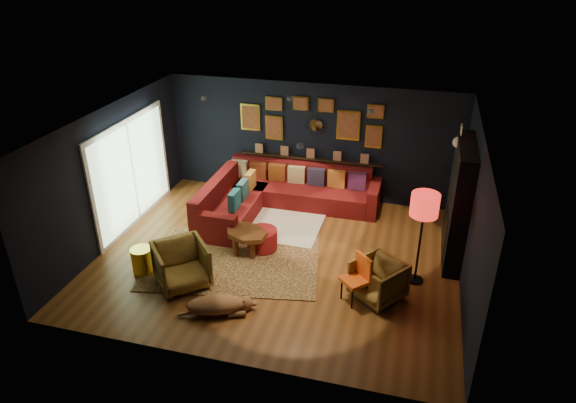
% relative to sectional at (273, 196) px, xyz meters
% --- Properties ---
extents(floor, '(6.50, 6.50, 0.00)m').
position_rel_sectional_xyz_m(floor, '(0.61, -1.81, -0.32)').
color(floor, brown).
rests_on(floor, ground).
extents(room_walls, '(6.50, 6.50, 6.50)m').
position_rel_sectional_xyz_m(room_walls, '(0.61, -1.81, 1.27)').
color(room_walls, black).
rests_on(room_walls, ground).
extents(sectional, '(3.41, 2.69, 0.86)m').
position_rel_sectional_xyz_m(sectional, '(0.00, 0.00, 0.00)').
color(sectional, maroon).
rests_on(sectional, ground).
extents(ledge, '(3.20, 0.12, 0.04)m').
position_rel_sectional_xyz_m(ledge, '(0.61, 0.87, 0.60)').
color(ledge, black).
rests_on(ledge, room_walls).
extents(gallery_wall, '(3.15, 0.04, 1.02)m').
position_rel_sectional_xyz_m(gallery_wall, '(0.60, 0.91, 1.48)').
color(gallery_wall, gold).
rests_on(gallery_wall, room_walls).
extents(sunburst_mirror, '(0.47, 0.16, 0.47)m').
position_rel_sectional_xyz_m(sunburst_mirror, '(0.71, 0.91, 1.38)').
color(sunburst_mirror, silver).
rests_on(sunburst_mirror, room_walls).
extents(fireplace, '(0.31, 1.60, 2.20)m').
position_rel_sectional_xyz_m(fireplace, '(3.71, -0.91, 0.70)').
color(fireplace, black).
rests_on(fireplace, ground).
extents(deer_head, '(0.50, 0.28, 0.45)m').
position_rel_sectional_xyz_m(deer_head, '(3.75, -0.41, 1.73)').
color(deer_head, white).
rests_on(deer_head, fireplace).
extents(sliding_door, '(0.06, 2.80, 2.20)m').
position_rel_sectional_xyz_m(sliding_door, '(-2.60, -1.21, 0.78)').
color(sliding_door, white).
rests_on(sliding_door, ground).
extents(ceiling_spots, '(3.30, 2.50, 0.06)m').
position_rel_sectional_xyz_m(ceiling_spots, '(0.61, -1.01, 2.24)').
color(ceiling_spots, black).
rests_on(ceiling_spots, room_walls).
extents(shag_rug, '(2.49, 1.82, 0.03)m').
position_rel_sectional_xyz_m(shag_rug, '(-0.07, -0.51, -0.31)').
color(shag_rug, white).
rests_on(shag_rug, ground).
extents(leopard_rug, '(3.45, 2.73, 0.02)m').
position_rel_sectional_xyz_m(leopard_rug, '(-0.15, -2.11, -0.31)').
color(leopard_rug, tan).
rests_on(leopard_rug, ground).
extents(coffee_table, '(1.06, 0.95, 0.44)m').
position_rel_sectional_xyz_m(coffee_table, '(0.01, -1.82, 0.06)').
color(coffee_table, brown).
rests_on(coffee_table, shag_rug).
extents(pouf, '(0.57, 0.57, 0.38)m').
position_rel_sectional_xyz_m(pouf, '(0.25, -1.61, -0.10)').
color(pouf, maroon).
rests_on(pouf, shag_rug).
extents(armchair_left, '(1.13, 1.13, 0.85)m').
position_rel_sectional_xyz_m(armchair_left, '(-0.71, -3.04, 0.10)').
color(armchair_left, gold).
rests_on(armchair_left, ground).
extents(armchair_right, '(0.99, 0.98, 0.75)m').
position_rel_sectional_xyz_m(armchair_right, '(2.52, -2.54, 0.05)').
color(armchair_right, gold).
rests_on(armchair_right, ground).
extents(gold_stool, '(0.38, 0.38, 0.47)m').
position_rel_sectional_xyz_m(gold_stool, '(-1.56, -2.88, -0.09)').
color(gold_stool, gold).
rests_on(gold_stool, ground).
extents(orange_chair, '(0.54, 0.54, 0.81)m').
position_rel_sectional_xyz_m(orange_chair, '(2.22, -2.68, 0.15)').
color(orange_chair, black).
rests_on(orange_chair, ground).
extents(floor_lamp, '(0.46, 0.46, 1.67)m').
position_rel_sectional_xyz_m(floor_lamp, '(3.11, -1.91, 1.09)').
color(floor_lamp, black).
rests_on(floor_lamp, ground).
extents(dog, '(1.38, 1.02, 0.39)m').
position_rel_sectional_xyz_m(dog, '(0.12, -3.61, -0.11)').
color(dog, '#9F6C46').
rests_on(dog, leopard_rug).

